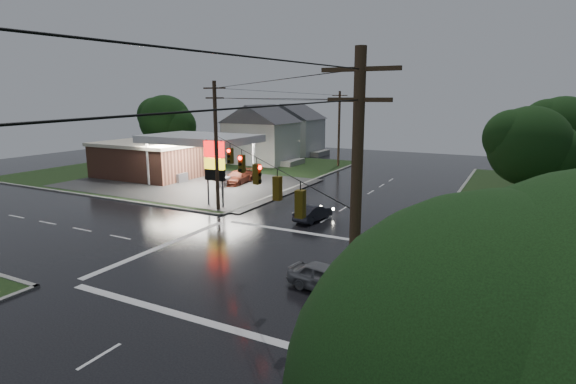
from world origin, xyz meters
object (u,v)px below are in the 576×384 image
at_px(utility_pole_se, 355,237).
at_px(house_far, 292,128).
at_px(pylon_sign, 214,162).
at_px(tree_nw_behind, 166,121).
at_px(utility_pole_nw, 216,145).
at_px(utility_pole_n, 339,128).
at_px(car_north, 313,213).
at_px(car_crossing, 326,278).
at_px(tree_ne_far, 563,131).
at_px(car_pump, 238,177).
at_px(gas_station, 160,157).
at_px(house_near, 261,133).
at_px(tree_ne_near, 531,146).

height_order(utility_pole_se, house_far, utility_pole_se).
height_order(pylon_sign, tree_nw_behind, tree_nw_behind).
distance_m(utility_pole_nw, utility_pole_n, 28.50).
distance_m(utility_pole_n, car_north, 29.42).
distance_m(pylon_sign, car_crossing, 20.14).
height_order(tree_ne_far, car_crossing, tree_ne_far).
bearing_deg(car_pump, tree_ne_far, 18.13).
distance_m(utility_pole_nw, car_north, 10.11).
height_order(utility_pole_nw, car_north, utility_pole_nw).
height_order(utility_pole_se, tree_nw_behind, utility_pole_se).
bearing_deg(tree_ne_far, car_north, -127.16).
relative_size(tree_nw_behind, car_crossing, 2.43).
bearing_deg(car_crossing, gas_station, 65.21).
distance_m(utility_pole_nw, utility_pole_se, 26.87).
height_order(utility_pole_se, utility_pole_n, utility_pole_se).
height_order(car_north, car_crossing, car_crossing).
relative_size(house_far, car_crossing, 2.68).
distance_m(utility_pole_se, house_far, 65.55).
bearing_deg(tree_ne_far, gas_station, -161.54).
height_order(gas_station, utility_pole_nw, utility_pole_nw).
xyz_separation_m(gas_station, car_crossing, (30.99, -21.22, -1.85)).
height_order(utility_pole_n, tree_ne_far, utility_pole_n).
relative_size(gas_station, tree_ne_far, 2.67).
height_order(utility_pole_nw, house_near, utility_pole_nw).
bearing_deg(car_pump, tree_nw_behind, 148.83).
height_order(house_far, tree_nw_behind, tree_nw_behind).
relative_size(tree_ne_near, car_pump, 1.72).
bearing_deg(house_far, utility_pole_n, -38.77).
bearing_deg(utility_pole_nw, tree_nw_behind, 139.90).
distance_m(pylon_sign, tree_nw_behind, 30.49).
distance_m(house_near, car_crossing, 45.95).
xyz_separation_m(gas_station, pylon_sign, (15.18, -9.20, 1.46)).
relative_size(house_near, tree_ne_near, 1.23).
relative_size(utility_pole_nw, tree_ne_far, 1.12).
bearing_deg(house_near, utility_pole_se, -56.21).
distance_m(pylon_sign, car_north, 10.27).
bearing_deg(tree_nw_behind, car_north, -30.78).
bearing_deg(pylon_sign, car_north, -1.11).
relative_size(pylon_sign, house_near, 0.54).
relative_size(pylon_sign, car_crossing, 1.46).
xyz_separation_m(gas_station, tree_ne_far, (42.83, 14.29, 3.63)).
bearing_deg(house_far, car_pump, -75.45).
bearing_deg(utility_pole_n, tree_ne_far, -8.55).
bearing_deg(car_pump, utility_pole_n, 68.35).
bearing_deg(tree_nw_behind, utility_pole_n, 18.21).
bearing_deg(house_far, pylon_sign, -73.02).
xyz_separation_m(pylon_sign, car_pump, (-4.32, 10.03, -3.25)).
relative_size(utility_pole_se, house_near, 1.00).
height_order(utility_pole_se, tree_ne_near, utility_pole_se).
bearing_deg(utility_pole_n, house_far, 141.23).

